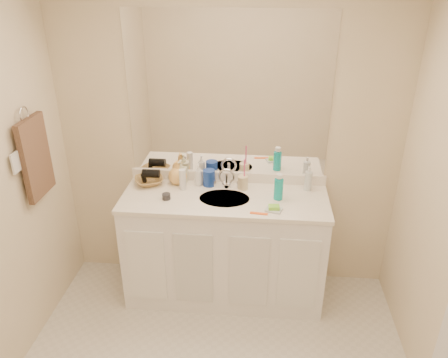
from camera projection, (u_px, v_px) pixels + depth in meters
name	position (u px, v px, depth m)	size (l,w,h in m)	color
wall_back	(228.00, 143.00, 3.31)	(2.60, 0.02, 2.40)	beige
vanity_cabinet	(225.00, 248.00, 3.40)	(1.50, 0.55, 0.85)	white
countertop	(225.00, 199.00, 3.21)	(1.52, 0.57, 0.03)	white
backsplash	(228.00, 177.00, 3.42)	(1.52, 0.03, 0.08)	white
sink_basin	(224.00, 200.00, 3.19)	(0.37, 0.37, 0.02)	#B3A99C
faucet	(227.00, 181.00, 3.32)	(0.02, 0.02, 0.11)	silver
mirror	(228.00, 96.00, 3.15)	(1.48, 0.01, 1.20)	white
blue_mug	(209.00, 178.00, 3.35)	(0.09, 0.09, 0.13)	navy
tan_cup	(243.00, 183.00, 3.30)	(0.08, 0.08, 0.10)	beige
toothbrush	(244.00, 171.00, 3.26)	(0.01, 0.01, 0.20)	#E33B79
mouthwash_bottle	(279.00, 189.00, 3.14)	(0.07, 0.07, 0.16)	#0DA3A4
clear_pump_bottle	(308.00, 181.00, 3.27)	(0.06, 0.06, 0.15)	silver
soap_dish	(274.00, 210.00, 3.02)	(0.11, 0.09, 0.01)	silver
green_soap	(274.00, 207.00, 3.01)	(0.07, 0.05, 0.03)	#82DE36
orange_comb	(259.00, 213.00, 2.98)	(0.12, 0.03, 0.01)	#F55919
dark_jar	(166.00, 196.00, 3.16)	(0.06, 0.06, 0.04)	#25252A
extra_white_bottle	(183.00, 179.00, 3.28)	(0.05, 0.05, 0.16)	white
soap_bottle_white	(198.00, 175.00, 3.35)	(0.07, 0.07, 0.17)	white
soap_bottle_cream	(181.00, 172.00, 3.37)	(0.09, 0.09, 0.19)	beige
soap_bottle_yellow	(178.00, 172.00, 3.37)	(0.15, 0.15, 0.19)	#F2BA5E
wicker_basket	(149.00, 181.00, 3.38)	(0.22, 0.22, 0.05)	olive
hair_dryer	(151.00, 174.00, 3.36)	(0.07, 0.07, 0.13)	black
towel_ring	(24.00, 114.00, 2.79)	(0.11, 0.11, 0.01)	silver
hand_towel	(36.00, 158.00, 2.92)	(0.04, 0.32, 0.55)	#3A291F
switch_plate	(16.00, 163.00, 2.72)	(0.01, 0.09, 0.13)	white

